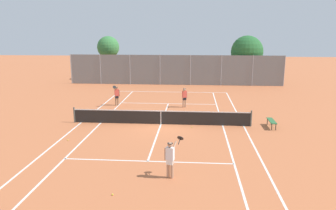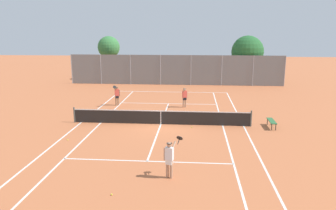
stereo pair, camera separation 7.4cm
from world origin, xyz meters
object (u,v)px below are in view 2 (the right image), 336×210
Objects in this scene: player_near_side at (169,157)px; player_far_right at (185,96)px; loose_tennis_ball_0 at (209,121)px; tree_behind_left at (109,48)px; player_far_left at (117,95)px; loose_tennis_ball_1 at (68,140)px; courtside_bench at (272,121)px; loose_tennis_ball_2 at (192,127)px; tree_behind_right at (247,53)px; tennis_net at (161,117)px; loose_tennis_ball_3 at (112,194)px.

player_far_right is at bearing 89.08° from player_near_side.
loose_tennis_ball_0 is 0.01× the size of tree_behind_left.
tree_behind_left is at bearing 106.82° from player_far_left.
loose_tennis_ball_0 is 1.00× the size of loose_tennis_ball_1.
courtside_bench is (11.51, -5.53, -0.52)m from player_far_left.
tree_behind_left is (-15.97, 20.30, 3.61)m from courtside_bench.
courtside_bench is (5.17, 0.48, 0.38)m from loose_tennis_ball_2.
player_near_side is at bearing -90.92° from player_far_right.
tree_behind_right is at bearing 75.02° from player_near_side.
player_near_side is 0.32× the size of tree_behind_right.
tennis_net is 7.50× the size of player_far_right.
loose_tennis_ball_0 is 4.14m from courtside_bench.
player_far_left is 15.63m from loose_tennis_ball_3.
player_far_right reaches higher than courtside_bench.
tennis_net is at bearing -66.62° from tree_behind_left.
player_near_side reaches higher than player_far_right.
player_far_right is at bearing -2.68° from player_far_left.
courtside_bench is 26.08m from tree_behind_left.
loose_tennis_ball_0 is at bearing 166.20° from courtside_bench.
tennis_net reaches higher than loose_tennis_ball_2.
loose_tennis_ball_1 is 1.00× the size of loose_tennis_ball_3.
player_far_right is (5.68, -0.27, -0.02)m from player_far_left.
loose_tennis_ball_2 is at bearing -128.57° from loose_tennis_ball_0.
player_far_right is at bearing 113.08° from loose_tennis_ball_0.
tree_behind_left reaches higher than loose_tennis_ball_0.
tree_behind_left reaches higher than loose_tennis_ball_2.
loose_tennis_ball_0 is at bearing 14.80° from tennis_net.
tree_behind_right reaches higher than player_near_side.
player_far_right is (0.21, 13.24, -0.02)m from player_near_side.
tree_behind_left is 17.13m from tree_behind_right.
tennis_net is 2.19× the size of tree_behind_left.
loose_tennis_ball_3 is (4.11, -6.10, 0.00)m from loose_tennis_ball_1.
loose_tennis_ball_3 is (-4.13, -10.68, 0.00)m from loose_tennis_ball_0.
tree_behind_right is at bearing 86.71° from courtside_bench.
courtside_bench is 0.27× the size of tree_behind_left.
player_far_right reaches higher than loose_tennis_ball_0.
tennis_net reaches higher than loose_tennis_ball_0.
tree_behind_left is at bearing 109.36° from player_near_side.
player_far_right is 10.98m from loose_tennis_ball_1.
player_near_side is 30.13m from tree_behind_left.
tree_behind_left reaches higher than loose_tennis_ball_1.
tree_behind_left is (-9.93, 28.28, 3.09)m from player_near_side.
tennis_net is at bearing -165.20° from loose_tennis_ball_0.
tree_behind_right is at bearing 71.88° from loose_tennis_ball_2.
tennis_net is 6.89m from player_far_left.
loose_tennis_ball_1 is at bearing -143.24° from tennis_net.
loose_tennis_ball_3 is (-2.09, -1.72, -0.89)m from player_near_side.
tennis_net is 20.48m from tree_behind_right.
player_near_side is 14.57m from player_far_left.
courtside_bench is at bearing 16.41° from loose_tennis_ball_1.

